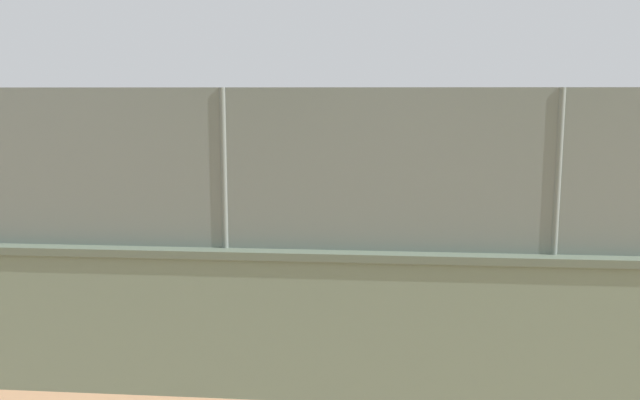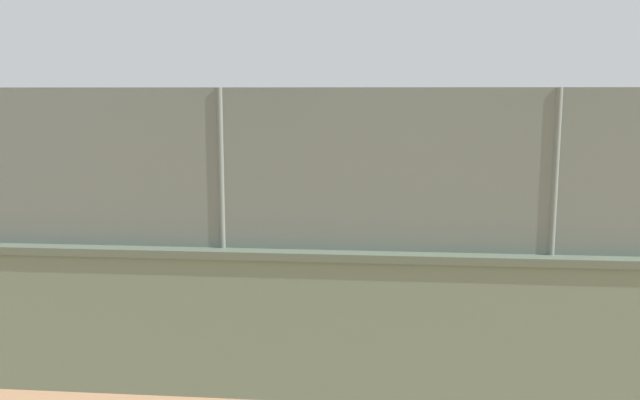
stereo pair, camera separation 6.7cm
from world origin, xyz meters
name	(u,v)px [view 2 (the right image)]	position (x,y,z in m)	size (l,w,h in m)	color
ground_plane	(323,198)	(0.00, 0.00, 0.00)	(260.00, 260.00, 0.00)	tan
perimeter_wall	(74,315)	(1.09, 13.47, 0.79)	(23.40, 1.08, 1.56)	slate
fence_panel_on_wall	(65,167)	(1.09, 13.47, 2.37)	(22.99, 0.72, 1.62)	slate
player_foreground_swinging	(362,214)	(-1.66, 8.19, 1.01)	(0.74, 1.25, 1.70)	navy
player_baseline_waiting	(383,168)	(-1.74, -0.13, 0.90)	(0.72, 1.23, 1.53)	navy
sports_ball	(313,295)	(-1.05, 10.22, 0.10)	(0.20, 0.20, 0.20)	yellow
courtside_bench	(538,330)	(-3.93, 12.39, 0.46)	(1.61, 0.42, 0.87)	brown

